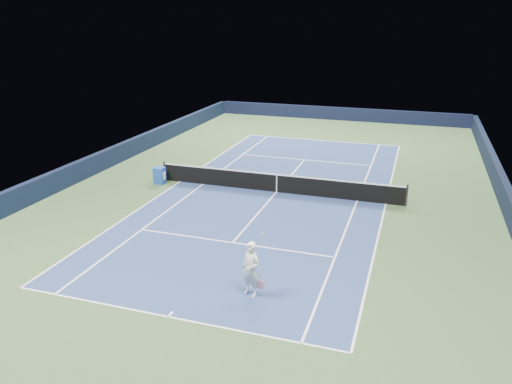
% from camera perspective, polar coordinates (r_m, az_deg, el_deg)
% --- Properties ---
extents(ground, '(40.00, 40.00, 0.00)m').
position_cam_1_polar(ground, '(25.68, 2.37, -0.01)').
color(ground, '#34502B').
rests_on(ground, ground).
extents(wall_far, '(22.00, 0.35, 1.10)m').
position_cam_1_polar(wall_far, '(44.36, 9.53, 8.81)').
color(wall_far, black).
rests_on(wall_far, ground).
extents(wall_right, '(0.35, 40.00, 1.10)m').
position_cam_1_polar(wall_right, '(25.02, 26.97, -1.41)').
color(wall_right, black).
rests_on(wall_right, ground).
extents(wall_left, '(0.35, 40.00, 1.10)m').
position_cam_1_polar(wall_left, '(30.16, -17.84, 3.12)').
color(wall_left, black).
rests_on(wall_left, ground).
extents(court_surface, '(10.97, 23.77, 0.01)m').
position_cam_1_polar(court_surface, '(25.68, 2.37, -0.01)').
color(court_surface, navy).
rests_on(court_surface, ground).
extents(baseline_far, '(10.97, 0.08, 0.00)m').
position_cam_1_polar(baseline_far, '(36.81, 7.49, 5.88)').
color(baseline_far, white).
rests_on(baseline_far, ground).
extents(baseline_near, '(10.97, 0.08, 0.00)m').
position_cam_1_polar(baseline_near, '(15.70, -10.02, -13.87)').
color(baseline_near, white).
rests_on(baseline_near, ground).
extents(sideline_doubles_right, '(0.08, 23.77, 0.00)m').
position_cam_1_polar(sideline_doubles_right, '(24.85, 14.62, -1.31)').
color(sideline_doubles_right, white).
rests_on(sideline_doubles_right, ground).
extents(sideline_doubles_left, '(0.08, 23.77, 0.00)m').
position_cam_1_polar(sideline_doubles_left, '(27.59, -8.65, 1.19)').
color(sideline_doubles_left, white).
rests_on(sideline_doubles_left, ground).
extents(sideline_singles_right, '(0.08, 23.77, 0.00)m').
position_cam_1_polar(sideline_singles_right, '(24.95, 11.49, -0.98)').
color(sideline_singles_right, white).
rests_on(sideline_singles_right, ground).
extents(sideline_singles_left, '(0.08, 23.77, 0.00)m').
position_cam_1_polar(sideline_singles_left, '(27.02, -6.05, 0.92)').
color(sideline_singles_left, white).
rests_on(sideline_singles_left, ground).
extents(service_line_far, '(8.23, 0.08, 0.00)m').
position_cam_1_polar(service_line_far, '(31.60, 5.57, 3.69)').
color(service_line_far, white).
rests_on(service_line_far, ground).
extents(service_line_near, '(8.23, 0.08, 0.00)m').
position_cam_1_polar(service_line_near, '(20.05, -2.70, -5.80)').
color(service_line_near, white).
rests_on(service_line_near, ground).
extents(center_service_line, '(0.08, 12.80, 0.00)m').
position_cam_1_polar(center_service_line, '(25.68, 2.37, 0.01)').
color(center_service_line, white).
rests_on(center_service_line, ground).
extents(center_mark_far, '(0.08, 0.30, 0.00)m').
position_cam_1_polar(center_mark_far, '(36.66, 7.45, 5.83)').
color(center_mark_far, white).
rests_on(center_mark_far, ground).
extents(center_mark_near, '(0.08, 0.30, 0.00)m').
position_cam_1_polar(center_mark_near, '(15.81, -9.76, -13.59)').
color(center_mark_near, white).
rests_on(center_mark_near, ground).
extents(tennis_net, '(12.90, 0.10, 1.07)m').
position_cam_1_polar(tennis_net, '(25.52, 2.38, 1.06)').
color(tennis_net, black).
rests_on(tennis_net, ground).
extents(sponsor_cube, '(0.60, 0.50, 0.89)m').
position_cam_1_polar(sponsor_cube, '(27.38, -10.95, 1.87)').
color(sponsor_cube, '#1D48B3').
rests_on(sponsor_cube, ground).
extents(tennis_player, '(0.88, 1.37, 1.86)m').
position_cam_1_polar(tennis_player, '(16.09, -0.58, -8.83)').
color(tennis_player, white).
rests_on(tennis_player, ground).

